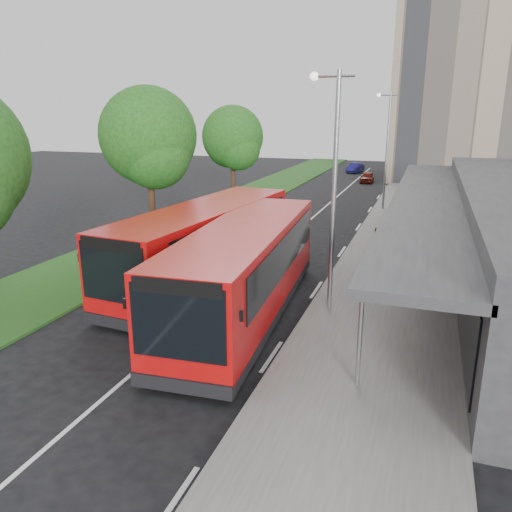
{
  "coord_description": "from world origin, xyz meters",
  "views": [
    {
      "loc": [
        7.17,
        -14.57,
        6.87
      ],
      "look_at": [
        1.11,
        2.91,
        1.5
      ],
      "focal_mm": 35.0,
      "sensor_mm": 36.0,
      "label": 1
    }
  ],
  "objects_px": {
    "lamp_post_near": "(332,179)",
    "litter_bin": "(380,238)",
    "bollard": "(399,212)",
    "car_near": "(367,177)",
    "bus_second": "(205,245)",
    "tree_mid": "(149,142)",
    "bus_main": "(245,271)",
    "lamp_post_far": "(386,144)",
    "car_far": "(355,168)",
    "tree_far": "(233,141)"
  },
  "relations": [
    {
      "from": "tree_far",
      "to": "lamp_post_near",
      "type": "distance_m",
      "value": 22.06
    },
    {
      "from": "lamp_post_near",
      "to": "car_near",
      "type": "relative_size",
      "value": 2.56
    },
    {
      "from": "bus_main",
      "to": "tree_far",
      "type": "bearing_deg",
      "value": 108.74
    },
    {
      "from": "car_far",
      "to": "bollard",
      "type": "bearing_deg",
      "value": -64.39
    },
    {
      "from": "lamp_post_far",
      "to": "car_far",
      "type": "distance_m",
      "value": 23.74
    },
    {
      "from": "lamp_post_near",
      "to": "bus_second",
      "type": "relative_size",
      "value": 0.69
    },
    {
      "from": "car_near",
      "to": "bus_main",
      "type": "bearing_deg",
      "value": -91.76
    },
    {
      "from": "tree_mid",
      "to": "lamp_post_far",
      "type": "xyz_separation_m",
      "value": [
        11.13,
        12.95,
        -0.59
      ]
    },
    {
      "from": "lamp_post_far",
      "to": "bollard",
      "type": "bearing_deg",
      "value": -69.88
    },
    {
      "from": "litter_bin",
      "to": "bollard",
      "type": "height_order",
      "value": "bollard"
    },
    {
      "from": "car_near",
      "to": "bus_second",
      "type": "bearing_deg",
      "value": -96.49
    },
    {
      "from": "bus_main",
      "to": "bollard",
      "type": "distance_m",
      "value": 18.02
    },
    {
      "from": "litter_bin",
      "to": "tree_mid",
      "type": "bearing_deg",
      "value": -171.69
    },
    {
      "from": "tree_far",
      "to": "lamp_post_near",
      "type": "bearing_deg",
      "value": -59.71
    },
    {
      "from": "lamp_post_far",
      "to": "bus_second",
      "type": "height_order",
      "value": "lamp_post_far"
    },
    {
      "from": "tree_mid",
      "to": "bollard",
      "type": "distance_m",
      "value": 16.17
    },
    {
      "from": "lamp_post_near",
      "to": "bollard",
      "type": "distance_m",
      "value": 16.73
    },
    {
      "from": "tree_mid",
      "to": "lamp_post_far",
      "type": "bearing_deg",
      "value": 49.32
    },
    {
      "from": "bus_main",
      "to": "car_near",
      "type": "xyz_separation_m",
      "value": [
        -0.25,
        36.0,
        -1.11
      ]
    },
    {
      "from": "tree_mid",
      "to": "litter_bin",
      "type": "distance_m",
      "value": 13.07
    },
    {
      "from": "bus_main",
      "to": "bollard",
      "type": "xyz_separation_m",
      "value": [
        4.0,
        17.54,
        -0.95
      ]
    },
    {
      "from": "tree_mid",
      "to": "lamp_post_far",
      "type": "height_order",
      "value": "tree_mid"
    },
    {
      "from": "lamp_post_near",
      "to": "bus_second",
      "type": "xyz_separation_m",
      "value": [
        -5.37,
        1.33,
        -3.07
      ]
    },
    {
      "from": "bus_main",
      "to": "tree_mid",
      "type": "bearing_deg",
      "value": 131.44
    },
    {
      "from": "bus_main",
      "to": "bollard",
      "type": "height_order",
      "value": "bus_main"
    },
    {
      "from": "bollard",
      "to": "car_far",
      "type": "height_order",
      "value": "bollard"
    },
    {
      "from": "lamp_post_near",
      "to": "bollard",
      "type": "relative_size",
      "value": 7.39
    },
    {
      "from": "bus_second",
      "to": "car_near",
      "type": "height_order",
      "value": "bus_second"
    },
    {
      "from": "tree_mid",
      "to": "bollard",
      "type": "bearing_deg",
      "value": 36.06
    },
    {
      "from": "bus_second",
      "to": "tree_far",
      "type": "bearing_deg",
      "value": 113.23
    },
    {
      "from": "bus_second",
      "to": "car_near",
      "type": "bearing_deg",
      "value": 90.9
    },
    {
      "from": "tree_far",
      "to": "litter_bin",
      "type": "distance_m",
      "value": 16.36
    },
    {
      "from": "tree_far",
      "to": "bus_second",
      "type": "relative_size",
      "value": 0.64
    },
    {
      "from": "tree_mid",
      "to": "lamp_post_far",
      "type": "distance_m",
      "value": 17.08
    },
    {
      "from": "lamp_post_near",
      "to": "tree_far",
      "type": "bearing_deg",
      "value": 120.29
    },
    {
      "from": "lamp_post_near",
      "to": "litter_bin",
      "type": "distance_m",
      "value": 9.75
    },
    {
      "from": "tree_far",
      "to": "car_far",
      "type": "height_order",
      "value": "tree_far"
    },
    {
      "from": "tree_far",
      "to": "bus_second",
      "type": "height_order",
      "value": "tree_far"
    },
    {
      "from": "tree_mid",
      "to": "tree_far",
      "type": "xyz_separation_m",
      "value": [
        0.0,
        12.0,
        -0.55
      ]
    },
    {
      "from": "tree_mid",
      "to": "tree_far",
      "type": "bearing_deg",
      "value": 90.0
    },
    {
      "from": "car_near",
      "to": "car_far",
      "type": "distance_m",
      "value": 8.49
    },
    {
      "from": "tree_mid",
      "to": "car_far",
      "type": "relative_size",
      "value": 2.47
    },
    {
      "from": "lamp_post_near",
      "to": "bus_second",
      "type": "height_order",
      "value": "lamp_post_near"
    },
    {
      "from": "bus_second",
      "to": "litter_bin",
      "type": "distance_m",
      "value": 9.85
    },
    {
      "from": "bus_main",
      "to": "car_far",
      "type": "bearing_deg",
      "value": 89.48
    },
    {
      "from": "bus_second",
      "to": "car_near",
      "type": "relative_size",
      "value": 3.69
    },
    {
      "from": "bus_main",
      "to": "bollard",
      "type": "relative_size",
      "value": 10.58
    },
    {
      "from": "tree_mid",
      "to": "bus_main",
      "type": "relative_size",
      "value": 0.72
    },
    {
      "from": "lamp_post_near",
      "to": "lamp_post_far",
      "type": "distance_m",
      "value": 20.0
    },
    {
      "from": "tree_mid",
      "to": "lamp_post_near",
      "type": "bearing_deg",
      "value": -32.36
    }
  ]
}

